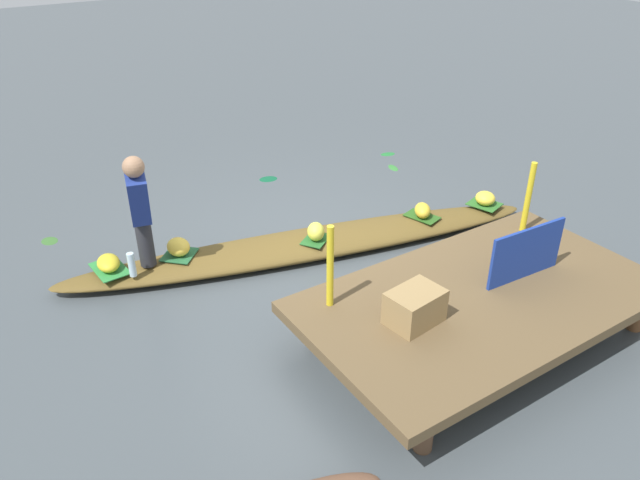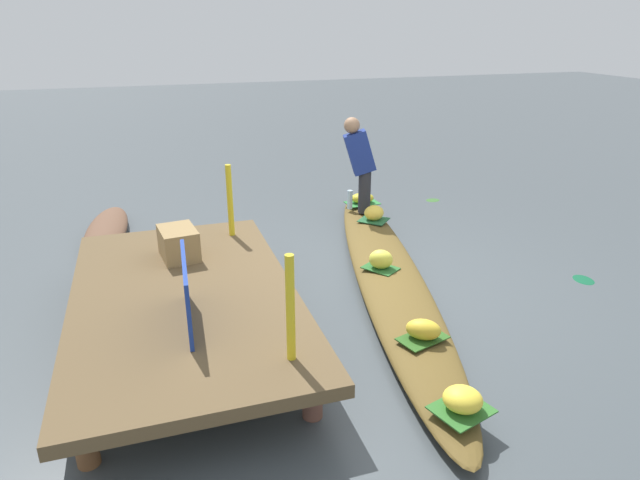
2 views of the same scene
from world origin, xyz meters
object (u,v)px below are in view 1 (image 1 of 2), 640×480
Objects in this scene: banana_bunch_2 at (178,247)px; vendor_person at (139,205)px; banana_bunch_0 at (423,210)px; water_bottle at (132,265)px; banana_bunch_4 at (108,263)px; banana_bunch_1 at (316,232)px; vendor_boat at (309,244)px; banana_bunch_3 at (485,198)px; produce_crate at (415,307)px; market_banner at (526,253)px.

banana_bunch_2 is 0.70m from vendor_person.
banana_bunch_0 is 3.19m from vendor_person.
vendor_person is (3.06, -0.65, 0.62)m from banana_bunch_0.
vendor_person is 0.61m from water_bottle.
banana_bunch_0 is at bearing 166.01° from banana_bunch_4.
banana_bunch_0 is at bearing 170.68° from banana_bunch_1.
banana_bunch_3 is at bearing -178.61° from vendor_boat.
vendor_boat is 17.13× the size of banana_bunch_4.
produce_crate is at bearing 113.45° from banana_bunch_2.
banana_bunch_0 is (-1.36, 0.32, 0.18)m from vendor_boat.
vendor_boat is 21.43× the size of water_bottle.
vendor_person is at bearing -12.10° from banana_bunch_0.
market_banner is at bearing 115.76° from banana_bunch_1.
water_bottle reaches higher than vendor_boat.
water_bottle is (0.18, 0.05, -0.58)m from vendor_person.
banana_bunch_3 is 1.02× the size of water_bottle.
banana_bunch_3 is (-3.56, 0.89, -0.02)m from banana_bunch_2.
produce_crate is (1.26, -0.03, -0.11)m from market_banner.
water_bottle is (0.53, 0.13, 0.03)m from banana_bunch_2.
banana_bunch_1 is (1.34, -0.22, 0.02)m from banana_bunch_0.
vendor_boat is 6.45× the size of market_banner.
banana_bunch_1 is at bearing -98.94° from produce_crate.
water_bottle is at bearing -11.34° from banana_bunch_1.
vendor_person is 4.91× the size of water_bottle.
produce_crate is (-1.59, 2.33, 0.28)m from water_bottle.
banana_bunch_1 is 0.94× the size of banana_bunch_3.
banana_bunch_0 is 3.29m from water_bottle.
banana_bunch_0 is 2.80m from banana_bunch_2.
banana_bunch_3 is (-2.22, 0.48, 0.18)m from vendor_boat.
banana_bunch_2 is (1.37, -0.51, -0.00)m from banana_bunch_1.
market_banner is (-2.68, 2.42, -0.19)m from vendor_person.
vendor_person reaches higher than produce_crate.
market_banner is (-3.02, 2.61, 0.43)m from banana_bunch_4.
vendor_boat is at bearing -75.69° from banana_bunch_1.
banana_bunch_3 is 2.06m from market_banner.
banana_bunch_0 reaches higher than banana_bunch_3.
vendor_boat is 2.37m from market_banner.
market_banner is (-2.33, 2.49, 0.41)m from banana_bunch_2.
banana_bunch_1 is 1.46m from banana_bunch_2.
vendor_boat is at bearing -13.11° from banana_bunch_0.
vendor_person is 2.79m from produce_crate.
water_bottle reaches higher than banana_bunch_2.
vendor_person is 1.48× the size of market_banner.
banana_bunch_4 is at bearing -37.82° from market_banner.
water_bottle reaches higher than banana_bunch_3.
produce_crate reaches higher than banana_bunch_4.
banana_bunch_3 is 2.97m from produce_crate.
market_banner is at bearing 139.21° from banana_bunch_4.
vendor_person reaches higher than banana_bunch_1.
banana_bunch_3 is at bearing -124.82° from market_banner.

